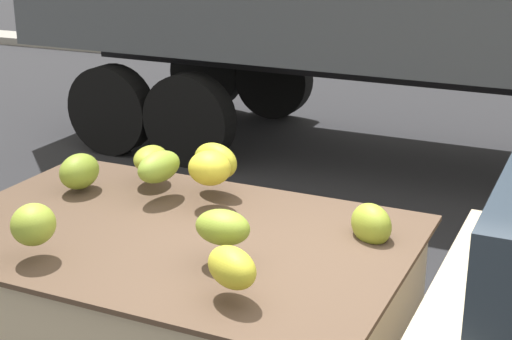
% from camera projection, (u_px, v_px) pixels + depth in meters
% --- Properties ---
extents(pickup_truck, '(4.88, 1.90, 1.70)m').
position_uv_depth(pickup_truck, '(509.00, 335.00, 3.82)').
color(pickup_truck, '#CCB793').
rests_on(pickup_truck, ground).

